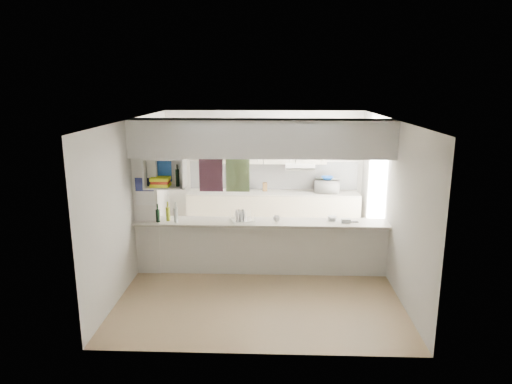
{
  "coord_description": "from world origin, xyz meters",
  "views": [
    {
      "loc": [
        0.19,
        -7.25,
        3.15
      ],
      "look_at": [
        -0.1,
        0.5,
        1.3
      ],
      "focal_mm": 32.0,
      "sensor_mm": 36.0,
      "label": 1
    }
  ],
  "objects_px": {
    "microwave": "(327,186)",
    "bowl": "(327,178)",
    "dish_rack": "(242,216)",
    "wine_bottles": "(168,214)"
  },
  "relations": [
    {
      "from": "microwave",
      "to": "dish_rack",
      "type": "xyz_separation_m",
      "value": [
        -1.65,
        -2.07,
        -0.06
      ]
    },
    {
      "from": "dish_rack",
      "to": "wine_bottles",
      "type": "distance_m",
      "value": 1.23
    },
    {
      "from": "microwave",
      "to": "bowl",
      "type": "bearing_deg",
      "value": 80.8
    },
    {
      "from": "microwave",
      "to": "bowl",
      "type": "relative_size",
      "value": 2.0
    },
    {
      "from": "dish_rack",
      "to": "wine_bottles",
      "type": "xyz_separation_m",
      "value": [
        -1.23,
        -0.11,
        0.04
      ]
    },
    {
      "from": "wine_bottles",
      "to": "bowl",
      "type": "bearing_deg",
      "value": 36.94
    },
    {
      "from": "bowl",
      "to": "microwave",
      "type": "bearing_deg",
      "value": 70.29
    },
    {
      "from": "microwave",
      "to": "wine_bottles",
      "type": "height_order",
      "value": "wine_bottles"
    },
    {
      "from": "microwave",
      "to": "dish_rack",
      "type": "relative_size",
      "value": 1.15
    },
    {
      "from": "bowl",
      "to": "wine_bottles",
      "type": "xyz_separation_m",
      "value": [
        -2.86,
        -2.15,
        -0.19
      ]
    }
  ]
}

